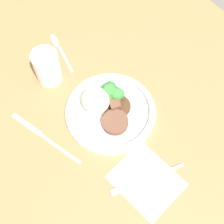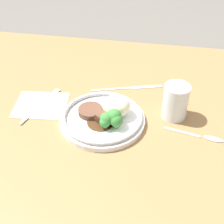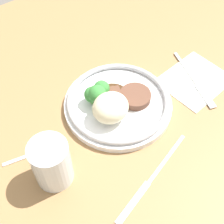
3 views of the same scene
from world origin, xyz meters
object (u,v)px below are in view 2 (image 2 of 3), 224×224
at_px(plate, 105,116).
at_px(spoon, 205,137).
at_px(juice_glass, 175,103).
at_px(fork, 44,102).
at_px(knife, 130,88).

bearing_deg(plate, spoon, -2.99).
xyz_separation_m(juice_glass, fork, (-0.38, -0.01, -0.04)).
bearing_deg(knife, plate, -122.47).
relative_size(plate, spoon, 1.50).
distance_m(juice_glass, spoon, 0.12).
bearing_deg(spoon, knife, 151.65).
xyz_separation_m(knife, spoon, (0.22, -0.19, 0.00)).
xyz_separation_m(plate, fork, (-0.20, 0.06, -0.02)).
bearing_deg(juice_glass, plate, -161.47).
relative_size(knife, spoon, 1.38).
bearing_deg(fork, spoon, -82.14).
distance_m(plate, spoon, 0.27).
relative_size(plate, fork, 1.28).
bearing_deg(fork, plate, -89.63).
distance_m(juice_glass, knife, 0.18).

